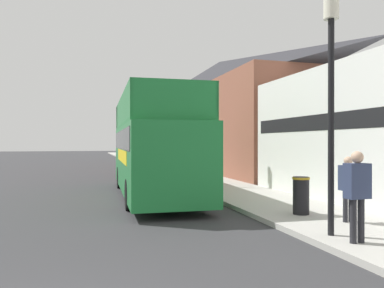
# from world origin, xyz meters

# --- Properties ---
(ground_plane) EXTENTS (144.00, 144.00, 0.00)m
(ground_plane) POSITION_xyz_m (0.00, 21.00, 0.00)
(ground_plane) COLOR #333335
(sidewalk) EXTENTS (3.18, 108.00, 0.14)m
(sidewalk) POSITION_xyz_m (6.83, 18.00, 0.07)
(sidewalk) COLOR #ADAAA3
(sidewalk) RESTS_ON ground_plane
(brick_terrace_rear) EXTENTS (6.00, 25.54, 8.74)m
(brick_terrace_rear) POSITION_xyz_m (11.42, 25.07, 4.37)
(brick_terrace_rear) COLOR #935642
(brick_terrace_rear) RESTS_ON ground_plane
(tour_bus) EXTENTS (2.89, 9.83, 3.87)m
(tour_bus) POSITION_xyz_m (3.36, 10.82, 1.75)
(tour_bus) COLOR #1E7A38
(tour_bus) RESTS_ON ground_plane
(parked_car_ahead_of_bus) EXTENTS (1.85, 4.43, 1.41)m
(parked_car_ahead_of_bus) POSITION_xyz_m (4.14, 19.41, 0.67)
(parked_car_ahead_of_bus) COLOR maroon
(parked_car_ahead_of_bus) RESTS_ON ground_plane
(pedestrian_second) EXTENTS (0.47, 0.26, 1.81)m
(pedestrian_second) POSITION_xyz_m (5.90, 2.36, 1.23)
(pedestrian_second) COLOR #232328
(pedestrian_second) RESTS_ON sidewalk
(pedestrian_third) EXTENTS (0.43, 0.23, 1.63)m
(pedestrian_third) POSITION_xyz_m (7.05, 4.05, 1.12)
(pedestrian_third) COLOR #232328
(pedestrian_third) RESTS_ON sidewalk
(lamp_post_nearest) EXTENTS (0.35, 0.35, 5.27)m
(lamp_post_nearest) POSITION_xyz_m (5.79, 3.02, 3.73)
(lamp_post_nearest) COLOR black
(lamp_post_nearest) RESTS_ON sidewalk
(lamp_post_second) EXTENTS (0.35, 0.35, 4.81)m
(lamp_post_second) POSITION_xyz_m (5.73, 12.60, 3.45)
(lamp_post_second) COLOR black
(lamp_post_second) RESTS_ON sidewalk
(lamp_post_third) EXTENTS (0.35, 0.35, 4.99)m
(lamp_post_third) POSITION_xyz_m (5.70, 22.17, 3.55)
(lamp_post_third) COLOR black
(lamp_post_third) RESTS_ON sidewalk
(litter_bin) EXTENTS (0.48, 0.48, 1.03)m
(litter_bin) POSITION_xyz_m (6.48, 5.25, 0.69)
(litter_bin) COLOR black
(litter_bin) RESTS_ON sidewalk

